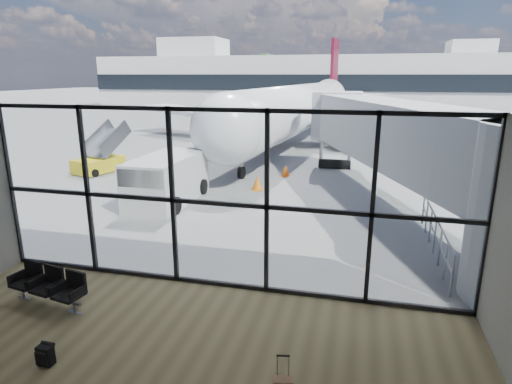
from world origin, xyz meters
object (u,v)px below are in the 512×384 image
at_px(seating_row, 50,284).
at_px(backpack, 45,355).
at_px(airliner, 302,107).
at_px(service_van, 166,179).
at_px(belt_loader, 242,143).
at_px(mobile_stairs, 100,162).

relative_size(seating_row, backpack, 4.70).
distance_m(airliner, service_van, 18.42).
height_order(seating_row, belt_loader, belt_loader).
relative_size(backpack, belt_loader, 0.10).
bearing_deg(backpack, service_van, 105.29).
relative_size(belt_loader, mobile_stairs, 1.28).
distance_m(seating_row, belt_loader, 20.84).
bearing_deg(backpack, mobile_stairs, 122.34).
height_order(belt_loader, mobile_stairs, mobile_stairs).
xyz_separation_m(seating_row, airliner, (2.20, 26.32, 2.21)).
bearing_deg(backpack, airliner, 90.81).
distance_m(backpack, mobile_stairs, 17.06).
xyz_separation_m(backpack, service_van, (-2.34, 10.20, 0.80)).
relative_size(backpack, airliner, 0.01).
xyz_separation_m(backpack, belt_loader, (-2.59, 22.77, 0.42)).
bearing_deg(backpack, seating_row, 128.33).
bearing_deg(seating_row, service_van, 106.59).
relative_size(service_van, belt_loader, 1.05).
relative_size(seating_row, airliner, 0.06).
relative_size(airliner, belt_loader, 8.02).
bearing_deg(mobile_stairs, airliner, 70.85).
bearing_deg(service_van, backpack, -76.97).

